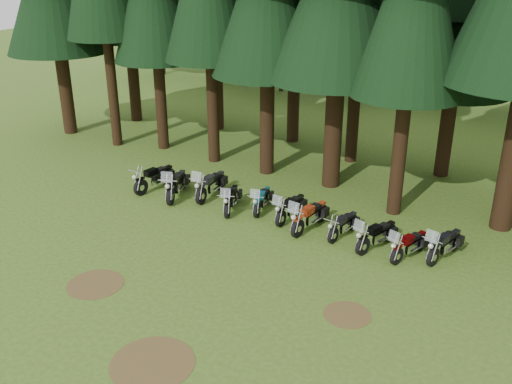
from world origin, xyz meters
TOP-DOWN VIEW (x-y plane):
  - ground at (0.00, 0.00)m, footprint 120.00×120.00m
  - decid_0 at (-22.10, 25.26)m, footprint 8.00×7.78m
  - decid_1 at (-15.99, 25.76)m, footprint 7.91×7.69m
  - decid_2 at (-10.43, 24.78)m, footprint 6.72×6.53m
  - decid_3 at (-4.71, 25.13)m, footprint 6.12×5.95m
  - decid_4 at (1.58, 26.32)m, footprint 5.93×5.76m
  - dirt_patch_0 at (-3.00, -2.00)m, footprint 1.80×1.80m
  - dirt_patch_1 at (4.50, 0.50)m, footprint 1.40×1.40m
  - dirt_patch_2 at (1.00, -4.00)m, footprint 2.20×2.20m
  - motorcycle_0 at (-6.42, 5.08)m, footprint 0.43×2.43m
  - motorcycle_1 at (-5.08, 4.87)m, footprint 1.19×2.45m
  - motorcycle_2 at (-3.81, 5.61)m, footprint 0.58×2.48m
  - motorcycle_3 at (-2.33, 4.92)m, footprint 1.03×2.12m
  - motorcycle_4 at (-1.25, 5.53)m, footprint 0.73×2.07m
  - motorcycle_5 at (0.14, 5.35)m, footprint 0.42×2.20m
  - motorcycle_6 at (1.15, 4.95)m, footprint 0.59×2.42m
  - motorcycle_7 at (2.46, 5.08)m, footprint 0.39×2.00m
  - motorcycle_8 at (3.83, 4.81)m, footprint 0.94×2.21m
  - motorcycle_9 at (5.01, 4.72)m, footprint 0.85×2.08m
  - motorcycle_10 at (6.06, 5.30)m, footprint 0.80×2.24m

SIDE VIEW (x-z plane):
  - ground at x=0.00m, z-range 0.00..0.00m
  - dirt_patch_0 at x=-3.00m, z-range 0.00..0.01m
  - dirt_patch_1 at x=4.50m, z-range 0.00..0.01m
  - dirt_patch_2 at x=1.00m, z-range 0.00..0.01m
  - motorcycle_7 at x=2.46m, z-range 0.01..0.82m
  - motorcycle_4 at x=-1.25m, z-range -0.22..1.09m
  - motorcycle_9 at x=5.01m, z-range -0.22..1.11m
  - motorcycle_3 at x=-2.33m, z-range -0.23..1.14m
  - motorcycle_5 at x=0.14m, z-range -0.23..1.16m
  - motorcycle_8 at x=3.83m, z-range -0.23..1.18m
  - motorcycle_10 at x=6.06m, z-range -0.23..1.18m
  - motorcycle_0 at x=-6.42m, z-range 0.01..1.00m
  - motorcycle_6 at x=1.15m, z-range -0.25..1.27m
  - motorcycle_2 at x=-3.81m, z-range -0.26..1.30m
  - motorcycle_1 at x=-5.08m, z-range -0.26..1.32m
  - decid_4 at x=1.58m, z-range 0.67..8.07m
  - decid_3 at x=-4.71m, z-range 0.69..8.34m
  - decid_2 at x=-10.43m, z-range 0.76..9.15m
  - decid_1 at x=-15.99m, z-range 0.89..10.77m
  - decid_0 at x=-22.10m, z-range 0.90..10.90m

